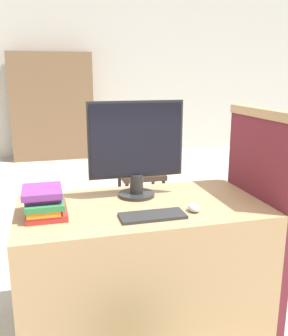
# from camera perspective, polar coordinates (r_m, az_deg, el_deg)

# --- Properties ---
(wall_back) EXTENTS (12.00, 0.06, 2.80)m
(wall_back) POSITION_cam_1_polar(r_m,az_deg,el_deg) (6.77, -11.11, 13.71)
(wall_back) COLOR beige
(wall_back) RESTS_ON ground_plane
(desk) EXTENTS (1.33, 0.72, 0.73)m
(desk) POSITION_cam_1_polar(r_m,az_deg,el_deg) (2.20, -0.36, -14.58)
(desk) COLOR tan
(desk) RESTS_ON ground_plane
(carrel_divider) EXTENTS (0.07, 0.65, 1.24)m
(carrel_divider) POSITION_cam_1_polar(r_m,az_deg,el_deg) (2.32, 16.74, -6.52)
(carrel_divider) COLOR maroon
(carrel_divider) RESTS_ON ground_plane
(monitor) EXTENTS (0.55, 0.21, 0.55)m
(monitor) POSITION_cam_1_polar(r_m,az_deg,el_deg) (2.12, -1.19, 3.12)
(monitor) COLOR #282828
(monitor) RESTS_ON desk
(keyboard) EXTENTS (0.33, 0.14, 0.02)m
(keyboard) POSITION_cam_1_polar(r_m,az_deg,el_deg) (1.87, 1.29, -7.28)
(keyboard) COLOR #2D2D2D
(keyboard) RESTS_ON desk
(mouse) EXTENTS (0.06, 0.08, 0.04)m
(mouse) POSITION_cam_1_polar(r_m,az_deg,el_deg) (1.96, 7.62, -6.03)
(mouse) COLOR silver
(mouse) RESTS_ON desk
(book_stack) EXTENTS (0.21, 0.28, 0.14)m
(book_stack) POSITION_cam_1_polar(r_m,az_deg,el_deg) (1.95, -14.95, -5.05)
(book_stack) COLOR #B72D28
(book_stack) RESTS_ON desk
(far_chair) EXTENTS (0.44, 0.44, 0.84)m
(far_chair) POSITION_cam_1_polar(r_m,az_deg,el_deg) (3.95, -0.78, 0.22)
(far_chair) COLOR #38281E
(far_chair) RESTS_ON ground_plane
(bookshelf_far) EXTENTS (1.34, 0.32, 1.77)m
(bookshelf_far) POSITION_cam_1_polar(r_m,az_deg,el_deg) (6.53, -13.80, 9.03)
(bookshelf_far) COLOR #846042
(bookshelf_far) RESTS_ON ground_plane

